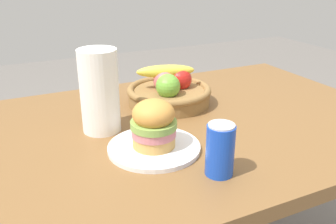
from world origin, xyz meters
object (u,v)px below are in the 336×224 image
object	(u,v)px
sandwich	(154,124)
fruit_basket	(169,91)
plate	(154,147)
soda_can	(220,150)
paper_towel_roll	(100,91)

from	to	relation	value
sandwich	fruit_basket	distance (m)	0.34
plate	fruit_basket	size ratio (longest dim) A/B	0.84
plate	soda_can	xyz separation A→B (m)	(0.09, -0.17, 0.06)
paper_towel_roll	fruit_basket	bearing A→B (deg)	21.91
soda_can	fruit_basket	size ratio (longest dim) A/B	0.43
paper_towel_roll	plate	bearing A→B (deg)	-63.44
plate	fruit_basket	world-z (taller)	fruit_basket
soda_can	plate	bearing A→B (deg)	117.39
soda_can	fruit_basket	world-z (taller)	fruit_basket
fruit_basket	paper_towel_roll	size ratio (longest dim) A/B	1.21
plate	paper_towel_roll	world-z (taller)	paper_towel_roll
sandwich	plate	bearing A→B (deg)	0.00
plate	paper_towel_roll	size ratio (longest dim) A/B	1.02
paper_towel_roll	soda_can	bearing A→B (deg)	-63.03
sandwich	paper_towel_roll	world-z (taller)	paper_towel_roll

